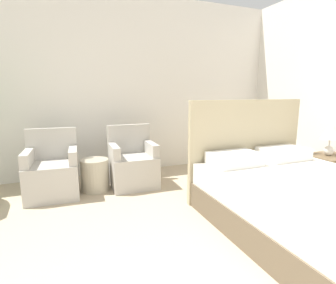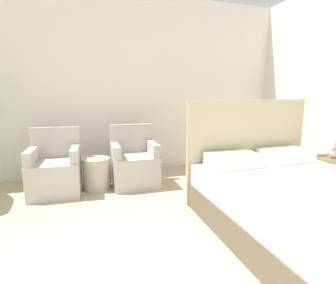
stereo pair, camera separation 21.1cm
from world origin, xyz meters
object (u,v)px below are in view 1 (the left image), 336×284
at_px(armchair_near_window_right, 133,166).
at_px(nightstand, 328,173).
at_px(bed, 304,200).
at_px(side_table, 95,175).
at_px(table_lamp, 331,133).
at_px(armchair_near_window_left, 53,175).

bearing_deg(armchair_near_window_right, nightstand, -24.83).
bearing_deg(nightstand, bed, -151.59).
xyz_separation_m(armchair_near_window_right, side_table, (-0.54, 0.03, -0.07)).
bearing_deg(side_table, table_lamp, -22.00).
bearing_deg(bed, armchair_near_window_right, 124.97).
bearing_deg(armchair_near_window_left, table_lamp, -15.47).
relative_size(armchair_near_window_right, side_table, 1.99).
distance_m(bed, nightstand, 1.33).
bearing_deg(bed, table_lamp, 29.50).
height_order(nightstand, table_lamp, table_lamp).
relative_size(armchair_near_window_left, nightstand, 1.57).
relative_size(bed, side_table, 4.63).
xyz_separation_m(bed, nightstand, (1.17, 0.63, -0.04)).
bearing_deg(side_table, armchair_near_window_right, -2.87).
bearing_deg(nightstand, armchair_near_window_left, 161.40).
height_order(armchair_near_window_left, table_lamp, table_lamp).
height_order(table_lamp, side_table, table_lamp).
xyz_separation_m(bed, side_table, (-1.80, 1.84, -0.08)).
bearing_deg(armchair_near_window_right, table_lamp, -24.75).
relative_size(armchair_near_window_right, table_lamp, 1.94).
relative_size(bed, table_lamp, 4.51).
bearing_deg(table_lamp, armchair_near_window_left, 161.51).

